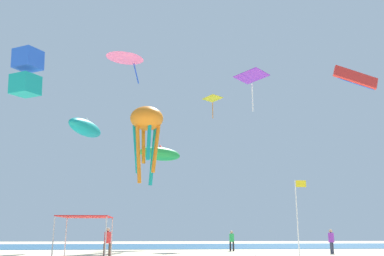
# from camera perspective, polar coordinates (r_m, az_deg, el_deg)

# --- Properties ---
(ocean_strip) EXTENTS (110.00, 19.31, 0.03)m
(ocean_strip) POSITION_cam_1_polar(r_m,az_deg,el_deg) (50.12, -0.71, -15.78)
(ocean_strip) COLOR #28608C
(ocean_strip) RESTS_ON ground
(canopy_tent) EXTENTS (2.89, 3.31, 2.47)m
(canopy_tent) POSITION_cam_1_polar(r_m,az_deg,el_deg) (25.99, -14.29, -11.84)
(canopy_tent) COLOR #B2B2B7
(canopy_tent) RESTS_ON ground
(person_near_tent) EXTENTS (0.40, 0.40, 1.68)m
(person_near_tent) POSITION_cam_1_polar(r_m,az_deg,el_deg) (37.05, 5.43, -14.83)
(person_near_tent) COLOR black
(person_near_tent) RESTS_ON ground
(person_leftmost) EXTENTS (0.42, 0.42, 1.78)m
(person_leftmost) POSITION_cam_1_polar(r_m,az_deg,el_deg) (34.30, 18.43, -14.17)
(person_leftmost) COLOR #33384C
(person_leftmost) RESTS_ON ground
(person_central) EXTENTS (0.49, 0.44, 1.85)m
(person_central) POSITION_cam_1_polar(r_m,az_deg,el_deg) (29.11, -11.43, -14.66)
(person_central) COLOR brown
(person_central) RESTS_ON ground
(banner_flag) EXTENTS (0.61, 0.06, 4.19)m
(banner_flag) POSITION_cam_1_polar(r_m,az_deg,el_deg) (22.62, 14.25, -11.22)
(banner_flag) COLOR silver
(banner_flag) RESTS_ON ground
(kite_inflatable_green) EXTENTS (5.11, 3.82, 1.88)m
(kite_inflatable_green) POSITION_cam_1_polar(r_m,az_deg,el_deg) (45.13, -4.37, -3.52)
(kite_inflatable_green) COLOR green
(kite_diamond_purple) EXTENTS (3.65, 3.65, 3.69)m
(kite_diamond_purple) POSITION_cam_1_polar(r_m,az_deg,el_deg) (40.63, 8.14, 6.77)
(kite_diamond_purple) COLOR purple
(kite_delta_pink) EXTENTS (3.83, 3.83, 2.26)m
(kite_delta_pink) POSITION_cam_1_polar(r_m,az_deg,el_deg) (31.03, -9.08, 9.77)
(kite_delta_pink) COLOR pink
(kite_box_blue) EXTENTS (2.01, 2.04, 3.17)m
(kite_box_blue) POSITION_cam_1_polar(r_m,az_deg,el_deg) (29.66, -21.59, 7.08)
(kite_box_blue) COLOR blue
(kite_octopus_orange) EXTENTS (3.94, 3.94, 7.49)m
(kite_octopus_orange) POSITION_cam_1_polar(r_m,az_deg,el_deg) (40.41, -6.20, 0.76)
(kite_octopus_orange) COLOR orange
(kite_parafoil_red) EXTENTS (3.53, 0.80, 2.15)m
(kite_parafoil_red) POSITION_cam_1_polar(r_m,az_deg,el_deg) (34.95, 21.37, 6.42)
(kite_parafoil_red) COLOR red
(kite_inflatable_teal) EXTENTS (3.66, 5.49, 2.12)m
(kite_inflatable_teal) POSITION_cam_1_polar(r_m,az_deg,el_deg) (40.62, -14.32, 0.03)
(kite_inflatable_teal) COLOR teal
(kite_diamond_yellow) EXTENTS (2.50, 2.50, 2.52)m
(kite_diamond_yellow) POSITION_cam_1_polar(r_m,az_deg,el_deg) (48.85, 2.82, 3.91)
(kite_diamond_yellow) COLOR yellow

